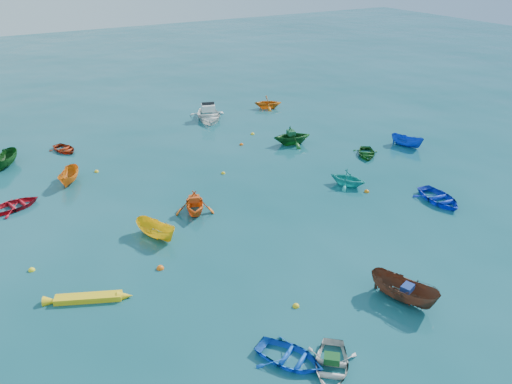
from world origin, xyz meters
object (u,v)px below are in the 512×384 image
dinghy_blue_sw (290,361)px  dinghy_blue_se (439,202)px  dinghy_white_near (331,369)px  motorboat_white (209,119)px  kayak_yellow (89,300)px

dinghy_blue_sw → dinghy_blue_se: bearing=-7.0°
dinghy_white_near → motorboat_white: 31.22m
dinghy_white_near → dinghy_blue_se: 16.43m
dinghy_blue_sw → kayak_yellow: size_ratio=0.76×
dinghy_blue_se → motorboat_white: bearing=112.9°
dinghy_blue_se → kayak_yellow: dinghy_blue_se is taller
dinghy_blue_sw → dinghy_white_near: bearing=-74.7°
dinghy_blue_sw → dinghy_blue_se: dinghy_blue_se is taller
kayak_yellow → dinghy_blue_se: bearing=-69.6°
dinghy_blue_sw → dinghy_blue_se: size_ratio=0.85×
dinghy_white_near → dinghy_blue_se: dinghy_blue_se is taller
dinghy_blue_sw → motorboat_white: bearing=41.2°
kayak_yellow → motorboat_white: (15.87, 21.12, 0.00)m
dinghy_white_near → dinghy_blue_se: (14.48, 7.76, 0.00)m
dinghy_white_near → motorboat_white: bearing=113.7°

